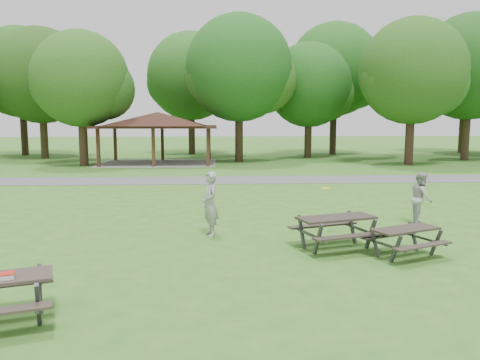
% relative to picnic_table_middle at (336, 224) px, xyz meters
% --- Properties ---
extents(ground, '(160.00, 160.00, 0.00)m').
position_rel_picnic_table_middle_xyz_m(ground, '(-3.22, -0.57, -0.62)').
color(ground, '#31661D').
rests_on(ground, ground).
extents(asphalt_path, '(120.00, 3.20, 0.02)m').
position_rel_picnic_table_middle_xyz_m(asphalt_path, '(-3.22, 13.43, -0.61)').
color(asphalt_path, '#4F4F52').
rests_on(asphalt_path, ground).
extents(pavilion, '(8.60, 7.01, 3.76)m').
position_rel_picnic_table_middle_xyz_m(pavilion, '(-7.22, 23.43, 2.45)').
color(pavilion, '#321B12').
rests_on(pavilion, ground).
extents(tree_row_c, '(8.19, 7.80, 10.67)m').
position_rel_picnic_table_middle_xyz_m(tree_row_c, '(-17.12, 28.46, 5.92)').
color(tree_row_c, '#302315').
rests_on(tree_row_c, ground).
extents(tree_row_d, '(6.93, 6.60, 9.27)m').
position_rel_picnic_table_middle_xyz_m(tree_row_d, '(-12.14, 21.96, 5.15)').
color(tree_row_d, '#312115').
rests_on(tree_row_d, ground).
extents(tree_row_e, '(8.40, 8.00, 11.02)m').
position_rel_picnic_table_middle_xyz_m(tree_row_e, '(-1.12, 24.46, 6.17)').
color(tree_row_e, black).
rests_on(tree_row_e, ground).
extents(tree_row_f, '(7.35, 7.00, 9.55)m').
position_rel_picnic_table_middle_xyz_m(tree_row_f, '(4.87, 27.96, 5.22)').
color(tree_row_f, '#301F15').
rests_on(tree_row_f, ground).
extents(tree_row_g, '(7.77, 7.40, 10.25)m').
position_rel_picnic_table_middle_xyz_m(tree_row_g, '(10.87, 21.46, 5.71)').
color(tree_row_g, '#311E16').
rests_on(tree_row_g, ground).
extents(tree_row_h, '(8.61, 8.20, 11.37)m').
position_rel_picnic_table_middle_xyz_m(tree_row_h, '(16.88, 24.96, 6.41)').
color(tree_row_h, '#322216').
rests_on(tree_row_h, ground).
extents(tree_deep_a, '(8.40, 8.00, 11.38)m').
position_rel_picnic_table_middle_xyz_m(tree_deep_a, '(-20.12, 31.96, 6.52)').
color(tree_deep_a, black).
rests_on(tree_deep_a, ground).
extents(tree_deep_b, '(8.40, 8.00, 11.13)m').
position_rel_picnic_table_middle_xyz_m(tree_deep_b, '(-5.12, 32.46, 6.27)').
color(tree_deep_b, black).
rests_on(tree_deep_b, ground).
extents(tree_deep_c, '(8.82, 8.40, 11.90)m').
position_rel_picnic_table_middle_xyz_m(tree_deep_c, '(7.89, 31.46, 6.83)').
color(tree_deep_c, black).
rests_on(tree_deep_c, ground).
extents(tree_deep_d, '(8.40, 8.00, 11.27)m').
position_rel_picnic_table_middle_xyz_m(tree_deep_d, '(20.88, 32.96, 6.41)').
color(tree_deep_d, black).
rests_on(tree_deep_d, ground).
extents(picnic_table_middle, '(2.30, 2.05, 0.84)m').
position_rel_picnic_table_middle_xyz_m(picnic_table_middle, '(0.00, 0.00, 0.00)').
color(picnic_table_middle, black).
rests_on(picnic_table_middle, ground).
extents(picnic_table_far, '(2.00, 1.83, 0.70)m').
position_rel_picnic_table_middle_xyz_m(picnic_table_far, '(1.46, -0.76, -0.10)').
color(picnic_table_far, '#2A231E').
rests_on(picnic_table_far, ground).
extents(frisbee_in_flight, '(0.34, 0.34, 0.02)m').
position_rel_picnic_table_middle_xyz_m(frisbee_in_flight, '(0.22, 2.09, 0.59)').
color(frisbee_in_flight, yellow).
rests_on(frisbee_in_flight, ground).
extents(frisbee_thrower, '(0.62, 0.76, 1.79)m').
position_rel_picnic_table_middle_xyz_m(frisbee_thrower, '(-3.14, 1.48, 0.28)').
color(frisbee_thrower, '#969699').
rests_on(frisbee_thrower, ground).
extents(frisbee_catcher, '(0.80, 0.92, 1.61)m').
position_rel_picnic_table_middle_xyz_m(frisbee_catcher, '(3.33, 2.65, 0.19)').
color(frisbee_catcher, '#A7A7A9').
rests_on(frisbee_catcher, ground).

